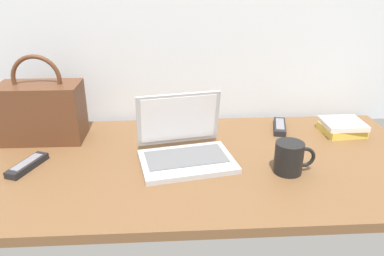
{
  "coord_description": "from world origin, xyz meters",
  "views": [
    {
      "loc": [
        -0.09,
        -1.13,
        0.64
      ],
      "look_at": [
        -0.02,
        0.0,
        0.15
      ],
      "focal_mm": 34.63,
      "sensor_mm": 36.0,
      "label": 1
    }
  ],
  "objects_px": {
    "book_stack": "(342,127)",
    "laptop": "(184,146)",
    "remote_control_near": "(27,165)",
    "remote_control_far": "(280,126)",
    "coffee_mug": "(290,157)",
    "handbag": "(42,111)"
  },
  "relations": [
    {
      "from": "handbag",
      "to": "remote_control_far",
      "type": "bearing_deg",
      "value": 2.32
    },
    {
      "from": "remote_control_near",
      "to": "remote_control_far",
      "type": "xyz_separation_m",
      "value": [
        0.93,
        0.27,
        0.0
      ]
    },
    {
      "from": "remote_control_near",
      "to": "remote_control_far",
      "type": "distance_m",
      "value": 0.97
    },
    {
      "from": "remote_control_near",
      "to": "handbag",
      "type": "relative_size",
      "value": 0.5
    },
    {
      "from": "laptop",
      "to": "book_stack",
      "type": "height_order",
      "value": "laptop"
    },
    {
      "from": "laptop",
      "to": "coffee_mug",
      "type": "distance_m",
      "value": 0.35
    },
    {
      "from": "laptop",
      "to": "handbag",
      "type": "bearing_deg",
      "value": 159.92
    },
    {
      "from": "handbag",
      "to": "book_stack",
      "type": "xyz_separation_m",
      "value": [
        1.17,
        -0.02,
        -0.09
      ]
    },
    {
      "from": "laptop",
      "to": "remote_control_near",
      "type": "height_order",
      "value": "laptop"
    },
    {
      "from": "remote_control_near",
      "to": "coffee_mug",
      "type": "bearing_deg",
      "value": -4.99
    },
    {
      "from": "handbag",
      "to": "laptop",
      "type": "bearing_deg",
      "value": -20.08
    },
    {
      "from": "laptop",
      "to": "remote_control_near",
      "type": "bearing_deg",
      "value": -175.39
    },
    {
      "from": "coffee_mug",
      "to": "remote_control_near",
      "type": "relative_size",
      "value": 0.8
    },
    {
      "from": "coffee_mug",
      "to": "book_stack",
      "type": "bearing_deg",
      "value": 43.6
    },
    {
      "from": "coffee_mug",
      "to": "handbag",
      "type": "distance_m",
      "value": 0.92
    },
    {
      "from": "coffee_mug",
      "to": "remote_control_far",
      "type": "distance_m",
      "value": 0.36
    },
    {
      "from": "handbag",
      "to": "coffee_mug",
      "type": "bearing_deg",
      "value": -19.75
    },
    {
      "from": "book_stack",
      "to": "laptop",
      "type": "bearing_deg",
      "value": -164.72
    },
    {
      "from": "remote_control_near",
      "to": "book_stack",
      "type": "xyz_separation_m",
      "value": [
        1.16,
        0.22,
        0.01
      ]
    },
    {
      "from": "remote_control_far",
      "to": "book_stack",
      "type": "distance_m",
      "value": 0.24
    },
    {
      "from": "handbag",
      "to": "book_stack",
      "type": "relative_size",
      "value": 2.01
    },
    {
      "from": "remote_control_far",
      "to": "book_stack",
      "type": "relative_size",
      "value": 1.01
    }
  ]
}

